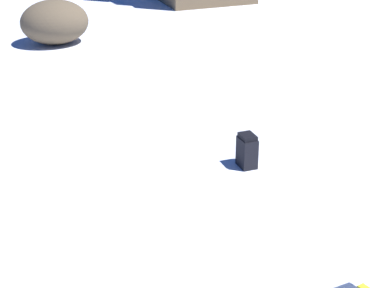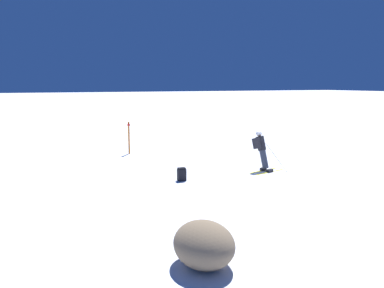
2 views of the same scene
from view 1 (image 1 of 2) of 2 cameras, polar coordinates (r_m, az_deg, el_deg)
spare_backpack at (r=9.19m, az=4.92°, el=-0.61°), size 0.22×0.30×0.50m
exposed_boulder_0 at (r=15.56m, az=-12.12°, el=10.56°), size 1.58×1.35×1.03m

